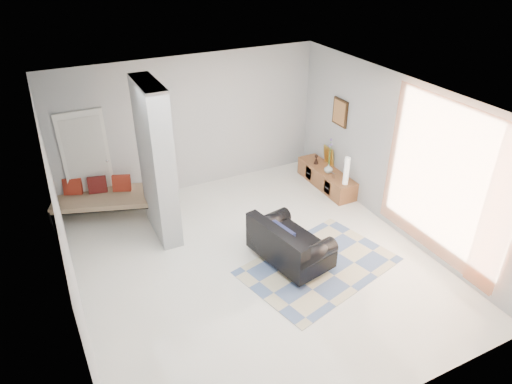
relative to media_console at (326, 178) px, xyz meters
name	(u,v)px	position (x,y,z in m)	size (l,w,h in m)	color
floor	(256,263)	(-2.52, -1.70, -0.21)	(6.00, 6.00, 0.00)	silver
ceiling	(256,102)	(-2.52, -1.70, 2.59)	(6.00, 6.00, 0.00)	white
wall_back	(191,125)	(-2.52, 1.30, 1.19)	(6.00, 6.00, 0.00)	#ADB0B2
wall_front	(387,323)	(-2.52, -4.70, 1.19)	(6.00, 6.00, 0.00)	#ADB0B2
wall_left	(65,237)	(-5.27, -1.70, 1.19)	(6.00, 6.00, 0.00)	#ADB0B2
wall_right	(397,156)	(0.23, -1.70, 1.19)	(6.00, 6.00, 0.00)	#ADB0B2
partition_column	(157,163)	(-3.62, -0.10, 1.19)	(0.35, 1.20, 2.80)	#A0A5A7
hallway_door	(87,162)	(-4.62, 1.26, 0.81)	(0.85, 0.06, 2.04)	white
curtain	(444,183)	(0.15, -2.85, 1.24)	(2.55, 2.55, 0.00)	orange
wall_art	(340,112)	(0.20, 0.00, 1.44)	(0.04, 0.45, 0.55)	#321E0D
media_console	(326,178)	(0.00, 0.00, 0.00)	(0.45, 1.64, 0.80)	brown
loveseat	(288,244)	(-2.04, -1.89, 0.16)	(1.07, 1.52, 0.76)	silver
daybed	(106,196)	(-4.44, 0.93, 0.20)	(2.13, 1.41, 0.77)	black
area_rug	(319,266)	(-1.62, -2.23, -0.20)	(2.45, 1.63, 0.01)	beige
cylinder_lamp	(346,171)	(-0.02, -0.68, 0.48)	(0.11, 0.11, 0.58)	silver
bronze_figurine	(316,159)	(-0.05, 0.35, 0.30)	(0.11, 0.11, 0.21)	#301D15
vase	(328,168)	(-0.05, -0.12, 0.29)	(0.18, 0.18, 0.19)	#B8C3BF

